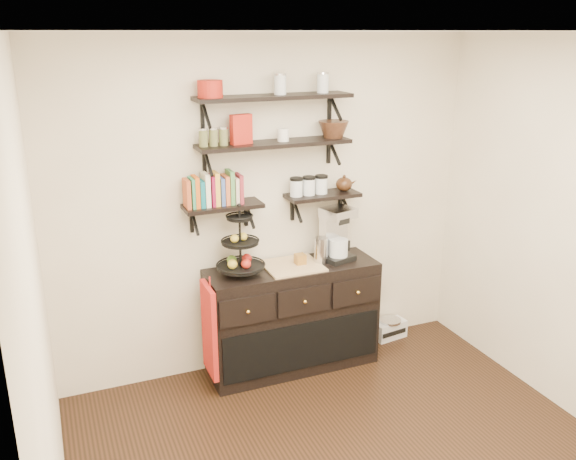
{
  "coord_description": "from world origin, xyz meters",
  "views": [
    {
      "loc": [
        -1.66,
        -2.68,
        2.7
      ],
      "look_at": [
        -0.08,
        1.15,
        1.34
      ],
      "focal_mm": 38.0,
      "sensor_mm": 36.0,
      "label": 1
    }
  ],
  "objects_px": {
    "sideboard": "(292,317)",
    "radio": "(390,329)",
    "coffee_maker": "(336,235)",
    "fruit_stand": "(241,251)"
  },
  "relations": [
    {
      "from": "sideboard",
      "to": "radio",
      "type": "distance_m",
      "value": 1.09
    },
    {
      "from": "radio",
      "to": "coffee_maker",
      "type": "bearing_deg",
      "value": -180.0
    },
    {
      "from": "sideboard",
      "to": "fruit_stand",
      "type": "bearing_deg",
      "value": 179.44
    },
    {
      "from": "fruit_stand",
      "to": "radio",
      "type": "bearing_deg",
      "value": 4.42
    },
    {
      "from": "fruit_stand",
      "to": "radio",
      "type": "relative_size",
      "value": 1.7
    },
    {
      "from": "sideboard",
      "to": "coffee_maker",
      "type": "relative_size",
      "value": 3.15
    },
    {
      "from": "sideboard",
      "to": "coffee_maker",
      "type": "xyz_separation_m",
      "value": [
        0.4,
        0.03,
        0.66
      ]
    },
    {
      "from": "coffee_maker",
      "to": "fruit_stand",
      "type": "bearing_deg",
      "value": 165.75
    },
    {
      "from": "fruit_stand",
      "to": "coffee_maker",
      "type": "relative_size",
      "value": 1.23
    },
    {
      "from": "fruit_stand",
      "to": "radio",
      "type": "distance_m",
      "value": 1.77
    }
  ]
}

